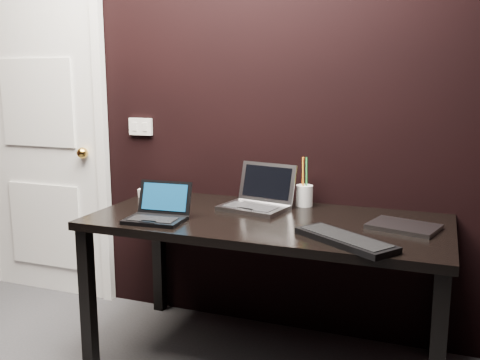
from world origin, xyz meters
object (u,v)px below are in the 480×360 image
at_px(netbook, 158,213).
at_px(desk, 267,234).
at_px(silver_laptop, 257,201).
at_px(desk_phone, 158,190).
at_px(closed_laptop, 404,227).
at_px(pen_cup, 304,195).
at_px(door, 42,135).
at_px(ext_keyboard, 345,240).
at_px(mobile_phone, 148,195).

bearing_deg(netbook, desk, 25.12).
distance_m(netbook, silver_laptop, 0.53).
bearing_deg(desk, desk_phone, 162.26).
distance_m(closed_laptop, desk_phone, 1.37).
relative_size(desk_phone, pen_cup, 0.80).
bearing_deg(closed_laptop, desk_phone, 171.94).
height_order(door, silver_laptop, door).
relative_size(door, ext_keyboard, 4.65).
relative_size(silver_laptop, pen_cup, 1.43).
distance_m(closed_laptop, mobile_phone, 1.34).
height_order(desk_phone, pen_cup, pen_cup).
bearing_deg(closed_laptop, silver_laptop, 170.27).
height_order(ext_keyboard, pen_cup, pen_cup).
height_order(door, closed_laptop, door).
xyz_separation_m(door, closed_laptop, (2.28, -0.33, -0.29)).
height_order(silver_laptop, ext_keyboard, silver_laptop).
bearing_deg(desk_phone, netbook, -60.41).
distance_m(netbook, desk_phone, 0.52).
xyz_separation_m(netbook, mobile_phone, (-0.24, 0.32, 0.00)).
relative_size(door, desk_phone, 10.24).
relative_size(ext_keyboard, mobile_phone, 4.88).
bearing_deg(silver_laptop, pen_cup, 33.96).
relative_size(door, silver_laptop, 5.78).
bearing_deg(silver_laptop, closed_laptop, -9.73).
bearing_deg(closed_laptop, door, 171.66).
relative_size(netbook, ext_keyboard, 0.62).
distance_m(ext_keyboard, closed_laptop, 0.37).
relative_size(ext_keyboard, pen_cup, 1.77).
xyz_separation_m(silver_laptop, mobile_phone, (-0.61, -0.07, -0.01)).
relative_size(door, desk, 1.26).
bearing_deg(door, mobile_phone, -16.29).
height_order(desk, netbook, netbook).
xyz_separation_m(netbook, closed_laptop, (1.10, 0.26, -0.02)).
bearing_deg(ext_keyboard, closed_laptop, 55.63).
height_order(netbook, desk_phone, netbook).
height_order(silver_laptop, pen_cup, pen_cup).
xyz_separation_m(desk, silver_laptop, (-0.11, 0.17, 0.12)).
bearing_deg(silver_laptop, door, 172.33).
xyz_separation_m(door, pen_cup, (1.75, -0.06, -0.24)).
relative_size(ext_keyboard, desk_phone, 2.20).
bearing_deg(silver_laptop, desk_phone, 173.94).
bearing_deg(netbook, closed_laptop, 13.44).
bearing_deg(netbook, ext_keyboard, -2.70).
bearing_deg(closed_laptop, mobile_phone, 177.41).
relative_size(netbook, closed_laptop, 0.84).
bearing_deg(netbook, mobile_phone, 126.83).
xyz_separation_m(door, desk, (1.65, -0.38, -0.38)).
bearing_deg(mobile_phone, desk_phone, 97.02).
height_order(desk, ext_keyboard, ext_keyboard).
xyz_separation_m(mobile_phone, pen_cup, (0.82, 0.21, 0.03)).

